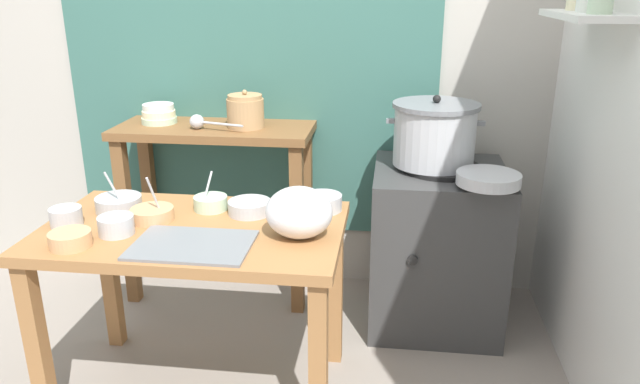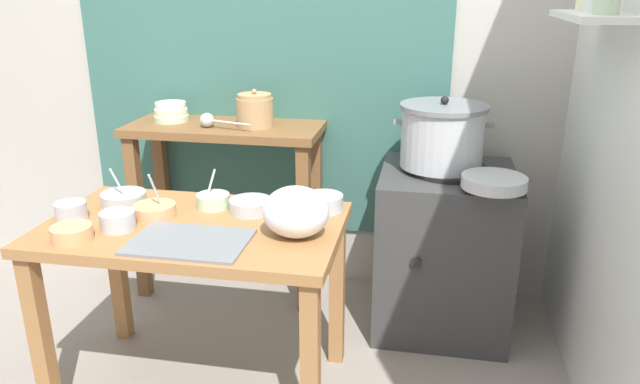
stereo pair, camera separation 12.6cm
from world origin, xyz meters
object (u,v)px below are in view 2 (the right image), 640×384
steamer_pot (442,136)px  bowl_stack_enamel (171,112)px  back_shelf_table (226,168)px  prep_bowl_0 (213,200)px  prep_bowl_4 (251,205)px  prep_bowl_7 (118,220)px  prep_bowl_2 (124,199)px  clay_pot (255,111)px  ladle (209,120)px  serving_tray (189,242)px  prep_bowl_6 (71,211)px  wide_pan (494,182)px  prep_bowl_1 (155,210)px  prep_bowl_5 (324,202)px  prep_bowl_3 (72,233)px  prep_table (195,250)px  stove_block (443,249)px  plastic_bag (296,212)px

steamer_pot → bowl_stack_enamel: size_ratio=2.50×
back_shelf_table → prep_bowl_0: bearing=-75.1°
prep_bowl_4 → prep_bowl_7: 0.49m
prep_bowl_2 → prep_bowl_4: prep_bowl_2 is taller
clay_pot → ladle: (-0.21, -0.06, -0.04)m
prep_bowl_0 → prep_bowl_4: (0.16, -0.02, -0.00)m
steamer_pot → ladle: 1.11m
serving_tray → prep_bowl_6: (-0.52, 0.12, 0.03)m
back_shelf_table → prep_bowl_6: (-0.30, -0.86, 0.08)m
back_shelf_table → serving_tray: back_shelf_table is taller
bowl_stack_enamel → prep_bowl_2: bearing=-81.5°
clay_pot → wide_pan: 1.18m
clay_pot → prep_bowl_1: clay_pot is taller
clay_pot → prep_bowl_5: (0.44, -0.59, -0.22)m
steamer_pot → prep_bowl_6: size_ratio=3.78×
prep_bowl_1 → prep_bowl_3: 0.32m
prep_bowl_2 → prep_bowl_7: prep_bowl_2 is taller
prep_bowl_6 → back_shelf_table: bearing=70.6°
prep_table → prep_bowl_5: (0.45, 0.23, 0.14)m
prep_bowl_1 → prep_bowl_7: size_ratio=1.44×
prep_bowl_1 → prep_bowl_7: 0.16m
stove_block → clay_pot: (-0.93, 0.13, 0.59)m
stove_block → wide_pan: bearing=-55.0°
clay_pot → ladle: size_ratio=0.66×
plastic_bag → prep_bowl_4: size_ratio=1.42×
clay_pot → prep_bowl_0: 0.68m
ladle → prep_bowl_6: size_ratio=2.41×
clay_pot → serving_tray: clay_pot is taller
prep_bowl_1 → prep_bowl_4: 0.36m
back_shelf_table → serving_tray: size_ratio=2.40×
serving_tray → prep_bowl_7: bearing=167.0°
plastic_bag → prep_bowl_5: 0.28m
prep_bowl_2 → prep_bowl_3: 0.34m
bowl_stack_enamel → prep_bowl_5: size_ratio=1.13×
ladle → prep_bowl_3: (-0.14, -0.97, -0.19)m
back_shelf_table → prep_bowl_3: (-0.20, -1.04, 0.07)m
prep_bowl_3 → prep_bowl_6: bearing=122.5°
stove_block → prep_bowl_6: 1.62m
prep_bowl_7 → clay_pot: bearing=74.7°
prep_bowl_4 → prep_bowl_5: size_ratio=1.07×
ladle → prep_bowl_5: bearing=-38.7°
back_shelf_table → prep_bowl_1: bearing=-90.9°
stove_block → wide_pan: (0.17, -0.24, 0.42)m
plastic_bag → prep_bowl_2: plastic_bag is taller
bowl_stack_enamel → back_shelf_table: bearing=-7.3°
stove_block → prep_bowl_0: prep_bowl_0 is taller
clay_pot → ladle: clay_pot is taller
wide_pan → prep_bowl_4: bearing=-162.7°
steamer_pot → prep_bowl_0: size_ratio=2.96×
back_shelf_table → prep_bowl_3: size_ratio=6.87×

